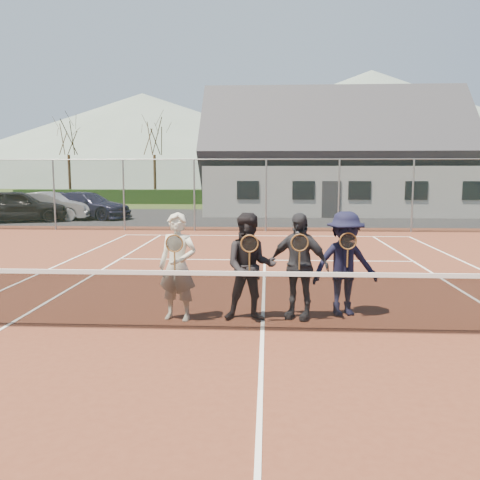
{
  "coord_description": "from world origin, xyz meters",
  "views": [
    {
      "loc": [
        0.07,
        -7.67,
        2.48
      ],
      "look_at": [
        -0.43,
        1.5,
        1.25
      ],
      "focal_mm": 38.0,
      "sensor_mm": 36.0,
      "label": 1
    }
  ],
  "objects": [
    {
      "name": "court_markings",
      "position": [
        0.0,
        0.0,
        0.02
      ],
      "size": [
        11.03,
        23.83,
        0.01
      ],
      "color": "white",
      "rests_on": "court_surface"
    },
    {
      "name": "car_a",
      "position": [
        -12.36,
        16.94,
        0.81
      ],
      "size": [
        5.13,
        3.42,
        1.62
      ],
      "primitive_type": "imported",
      "rotation": [
        0.0,
        0.0,
        1.92
      ],
      "color": "black",
      "rests_on": "ground"
    },
    {
      "name": "clubhouse",
      "position": [
        4.0,
        24.0,
        3.99
      ],
      "size": [
        15.6,
        8.2,
        7.7
      ],
      "color": "silver",
      "rests_on": "ground"
    },
    {
      "name": "hill_centre",
      "position": [
        20.0,
        95.0,
        11.0
      ],
      "size": [
        120.0,
        120.0,
        22.0
      ],
      "primitive_type": "cone",
      "color": "slate",
      "rests_on": "ground"
    },
    {
      "name": "perimeter_fence",
      "position": [
        0.0,
        13.5,
        1.52
      ],
      "size": [
        30.07,
        0.07,
        3.02
      ],
      "color": "slate",
      "rests_on": "ground"
    },
    {
      "name": "tennis_net",
      "position": [
        0.0,
        0.0,
        0.54
      ],
      "size": [
        11.68,
        0.08,
        1.1
      ],
      "color": "slate",
      "rests_on": "ground"
    },
    {
      "name": "player_b",
      "position": [
        -0.22,
        0.6,
        0.92
      ],
      "size": [
        0.9,
        0.72,
        1.8
      ],
      "color": "black",
      "rests_on": "court_surface"
    },
    {
      "name": "tree_a",
      "position": [
        -16.0,
        33.0,
        5.79
      ],
      "size": [
        3.2,
        3.2,
        7.77
      ],
      "color": "#351E13",
      "rests_on": "ground"
    },
    {
      "name": "tree_d",
      "position": [
        12.0,
        33.0,
        5.79
      ],
      "size": [
        3.2,
        3.2,
        7.77
      ],
      "color": "#3B2715",
      "rests_on": "ground"
    },
    {
      "name": "player_c",
      "position": [
        0.59,
        0.75,
        0.92
      ],
      "size": [
        1.14,
        0.81,
        1.8
      ],
      "color": "#26272C",
      "rests_on": "court_surface"
    },
    {
      "name": "hedge_row",
      "position": [
        0.0,
        32.0,
        0.55
      ],
      "size": [
        40.0,
        1.2,
        1.1
      ],
      "primitive_type": "cube",
      "color": "black",
      "rests_on": "ground"
    },
    {
      "name": "player_d",
      "position": [
        1.4,
        0.99,
        0.92
      ],
      "size": [
        1.28,
        0.92,
        1.8
      ],
      "color": "black",
      "rests_on": "court_surface"
    },
    {
      "name": "tree_c",
      "position": [
        2.0,
        33.0,
        5.79
      ],
      "size": [
        3.2,
        3.2,
        7.77
      ],
      "color": "#392414",
      "rests_on": "ground"
    },
    {
      "name": "hill_west",
      "position": [
        -25.0,
        95.0,
        9.0
      ],
      "size": [
        110.0,
        110.0,
        18.0
      ],
      "primitive_type": "cone",
      "color": "slate",
      "rests_on": "ground"
    },
    {
      "name": "car_b",
      "position": [
        -11.18,
        18.02,
        0.72
      ],
      "size": [
        4.39,
        1.53,
        1.45
      ],
      "primitive_type": "imported",
      "rotation": [
        0.0,
        0.0,
        1.57
      ],
      "color": "#95989D",
      "rests_on": "ground"
    },
    {
      "name": "tree_b",
      "position": [
        -9.0,
        33.0,
        5.79
      ],
      "size": [
        3.2,
        3.2,
        7.77
      ],
      "color": "#392415",
      "rests_on": "ground"
    },
    {
      "name": "player_a",
      "position": [
        -1.42,
        0.56,
        0.92
      ],
      "size": [
        0.74,
        0.57,
        1.8
      ],
      "color": "beige",
      "rests_on": "court_surface"
    },
    {
      "name": "car_c",
      "position": [
        -9.52,
        18.83,
        0.71
      ],
      "size": [
        5.27,
        3.3,
        1.42
      ],
      "primitive_type": "imported",
      "rotation": [
        0.0,
        0.0,
        1.29
      ],
      "color": "#181831",
      "rests_on": "ground"
    },
    {
      "name": "court_surface",
      "position": [
        0.0,
        0.0,
        0.01
      ],
      "size": [
        30.0,
        30.0,
        0.02
      ],
      "primitive_type": "cube",
      "color": "#562819",
      "rests_on": "ground"
    },
    {
      "name": "tarmac_carpark",
      "position": [
        -4.0,
        20.0,
        0.01
      ],
      "size": [
        40.0,
        12.0,
        0.01
      ],
      "primitive_type": "cube",
      "color": "black",
      "rests_on": "ground"
    },
    {
      "name": "ground",
      "position": [
        0.0,
        20.0,
        0.0
      ],
      "size": [
        220.0,
        220.0,
        0.0
      ],
      "primitive_type": "plane",
      "color": "#304518",
      "rests_on": "ground"
    }
  ]
}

